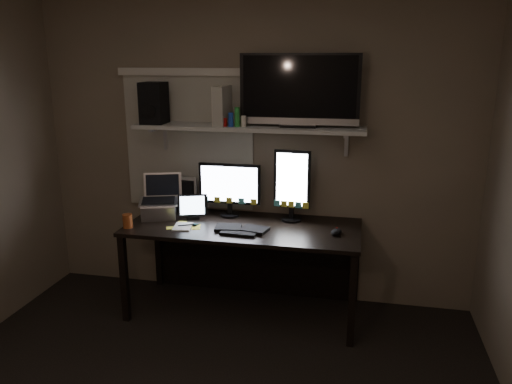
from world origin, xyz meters
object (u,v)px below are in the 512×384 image
(monitor_portrait, at_px, (292,185))
(mouse, at_px, (336,232))
(cup, at_px, (128,221))
(laptop, at_px, (158,197))
(game_console, at_px, (222,106))
(desk, at_px, (247,241))
(tv, at_px, (299,91))
(monitor_landscape, at_px, (230,190))
(tablet, at_px, (193,206))
(speaker, at_px, (154,103))
(keyboard, at_px, (241,229))

(monitor_portrait, distance_m, mouse, 0.53)
(cup, bearing_deg, laptop, 63.67)
(game_console, bearing_deg, desk, -12.72)
(laptop, relative_size, tv, 0.38)
(monitor_portrait, height_order, mouse, monitor_portrait)
(monitor_landscape, height_order, cup, monitor_landscape)
(desk, xyz_separation_m, monitor_portrait, (0.35, 0.08, 0.47))
(monitor_landscape, bearing_deg, tablet, -154.34)
(desk, xyz_separation_m, mouse, (0.72, -0.18, 0.20))
(monitor_portrait, xyz_separation_m, tablet, (-0.78, -0.12, -0.19))
(tablet, xyz_separation_m, cup, (-0.42, -0.32, -0.05))
(monitor_landscape, xyz_separation_m, tv, (0.55, -0.01, 0.80))
(cup, distance_m, speaker, 0.95)
(mouse, relative_size, speaker, 0.35)
(desk, height_order, tv, tv)
(monitor_portrait, distance_m, keyboard, 0.54)
(game_console, bearing_deg, monitor_portrait, 5.60)
(mouse, bearing_deg, tablet, -167.47)
(tablet, bearing_deg, cup, -160.73)
(desk, xyz_separation_m, game_console, (-0.20, 0.06, 1.08))
(monitor_portrait, height_order, tv, tv)
(monitor_landscape, distance_m, keyboard, 0.43)
(tv, bearing_deg, cup, -161.33)
(keyboard, xyz_separation_m, cup, (-0.86, -0.12, 0.04))
(keyboard, relative_size, speaker, 1.25)
(speaker, bearing_deg, monitor_portrait, 0.27)
(laptop, bearing_deg, tv, -10.00)
(keyboard, height_order, laptop, laptop)
(mouse, relative_size, cup, 1.06)
(monitor_portrait, relative_size, laptop, 1.68)
(desk, relative_size, tv, 2.00)
(tv, bearing_deg, monitor_portrait, -171.43)
(monitor_landscape, distance_m, monitor_portrait, 0.52)
(keyboard, height_order, cup, cup)
(monitor_portrait, height_order, speaker, speaker)
(game_console, bearing_deg, cup, -144.41)
(tablet, xyz_separation_m, game_console, (0.23, 0.09, 0.80))
(keyboard, distance_m, laptop, 0.76)
(desk, xyz_separation_m, keyboard, (0.01, -0.23, 0.19))
(cup, bearing_deg, keyboard, 7.79)
(monitor_landscape, relative_size, keyboard, 1.25)
(tv, bearing_deg, mouse, -40.03)
(tv, bearing_deg, game_console, -177.99)
(cup, height_order, tv, tv)
(mouse, height_order, tablet, tablet)
(laptop, distance_m, game_console, 0.90)
(keyboard, relative_size, tablet, 1.74)
(desk, distance_m, mouse, 0.77)
(tablet, bearing_deg, tv, -9.51)
(mouse, distance_m, tv, 1.09)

